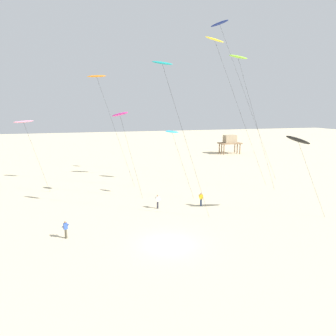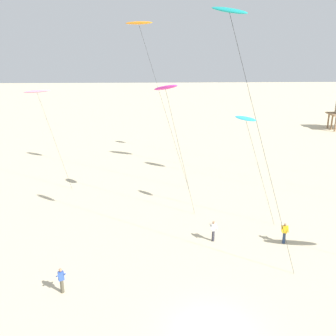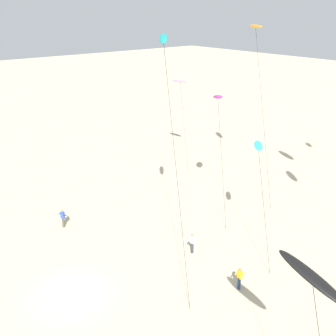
{
  "view_description": "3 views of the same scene",
  "coord_description": "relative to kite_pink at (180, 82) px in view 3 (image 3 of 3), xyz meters",
  "views": [
    {
      "loc": [
        -6.78,
        -23.9,
        11.75
      ],
      "look_at": [
        2.24,
        8.05,
        5.17
      ],
      "focal_mm": 32.43,
      "sensor_mm": 36.0,
      "label": 1
    },
    {
      "loc": [
        -3.0,
        -15.85,
        14.45
      ],
      "look_at": [
        -2.02,
        10.3,
        5.72
      ],
      "focal_mm": 40.25,
      "sensor_mm": 36.0,
      "label": 2
    },
    {
      "loc": [
        21.77,
        -9.58,
        18.06
      ],
      "look_at": [
        -0.34,
        8.62,
        6.84
      ],
      "focal_mm": 44.63,
      "sensor_mm": 36.0,
      "label": 3
    }
  ],
  "objects": [
    {
      "name": "kite_magenta",
      "position": [
        12.45,
        -6.69,
        1.06
      ],
      "size": [
        3.76,
        2.28,
        11.38
      ],
      "color": "#D8339E",
      "rests_on": "ground"
    },
    {
      "name": "kite_cyan",
      "position": [
        18.71,
        -8.9,
        -1.19
      ],
      "size": [
        3.66,
        1.89,
        9.02
      ],
      "color": "#33BFE0",
      "rests_on": "ground"
    },
    {
      "name": "kite_flyer_middle",
      "position": [
        5.78,
        -18.32,
        -8.96
      ],
      "size": [
        0.7,
        0.68,
        1.67
      ],
      "color": "#4C4738",
      "rests_on": "ground"
    },
    {
      "name": "kite_teal",
      "position": [
        15.89,
        -15.19,
        5.98
      ],
      "size": [
        5.88,
        2.67,
        16.56
      ],
      "color": "teal",
      "rests_on": "ground"
    },
    {
      "name": "kite_orange",
      "position": [
        10.16,
        0.33,
        6.24
      ],
      "size": [
        6.36,
        2.89,
        16.4
      ],
      "color": "orange",
      "rests_on": "ground"
    },
    {
      "name": "kite_flyer_furthest",
      "position": [
        15.89,
        -12.42,
        -8.96
      ],
      "size": [
        0.63,
        0.6,
        1.67
      ],
      "color": "#33333D",
      "rests_on": "ground"
    },
    {
      "name": "kite_flyer_nearest",
      "position": [
        21.18,
        -12.98,
        -8.96
      ],
      "size": [
        0.63,
        0.61,
        1.67
      ],
      "color": "navy",
      "rests_on": "ground"
    },
    {
      "name": "ground_plane",
      "position": [
        14.48,
        -22.04,
        -9.85
      ],
      "size": [
        260.0,
        260.0,
        0.0
      ],
      "primitive_type": "plane",
      "color": "beige"
    },
    {
      "name": "kite_black",
      "position": [
        29.57,
        -19.03,
        -1.44
      ],
      "size": [
        4.92,
        1.7,
        9.14
      ],
      "color": "black",
      "rests_on": "ground"
    },
    {
      "name": "kite_pink",
      "position": [
        0.0,
        0.0,
        0.0
      ],
      "size": [
        4.21,
        1.49,
        10.15
      ],
      "color": "pink",
      "rests_on": "ground"
    }
  ]
}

